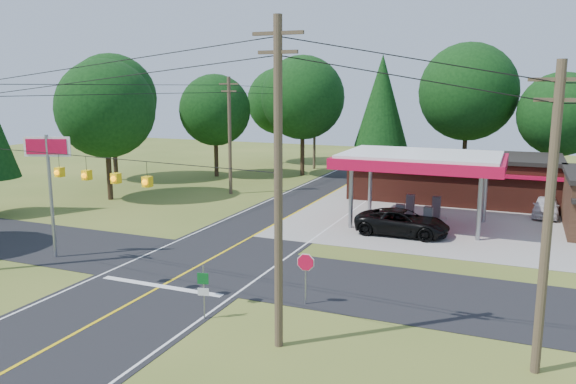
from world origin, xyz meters
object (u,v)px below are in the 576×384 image
at_px(gas_canopy, 421,162).
at_px(big_stop_sign, 49,167).
at_px(suv_car, 402,223).
at_px(sedan_car, 546,206).
at_px(octagonal_stop_sign, 306,267).

xyz_separation_m(gas_canopy, big_stop_sign, (-17.00, -15.01, 0.70)).
xyz_separation_m(suv_car, sedan_car, (8.50, 9.06, -0.07)).
bearing_deg(suv_car, octagonal_stop_sign, 173.74).
bearing_deg(gas_canopy, suv_car, -99.46).
height_order(sedan_car, octagonal_stop_sign, octagonal_stop_sign).
bearing_deg(sedan_car, suv_car, -129.36).
relative_size(big_stop_sign, octagonal_stop_sign, 2.94).
xyz_separation_m(gas_canopy, octagonal_stop_sign, (-2.00, -16.01, -2.57)).
height_order(suv_car, sedan_car, suv_car).
distance_m(sedan_car, octagonal_stop_sign, 24.25).
xyz_separation_m(suv_car, big_stop_sign, (-16.50, -12.01, 4.16)).
bearing_deg(octagonal_stop_sign, suv_car, 83.43).
height_order(gas_canopy, big_stop_sign, big_stop_sign).
distance_m(suv_car, octagonal_stop_sign, 13.13).
xyz_separation_m(sedan_car, octagonal_stop_sign, (-10.00, -22.07, 0.96)).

